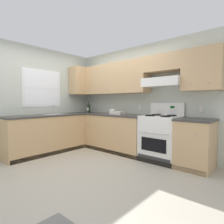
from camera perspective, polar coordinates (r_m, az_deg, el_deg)
The scene contains 9 objects.
ground_plane at distance 3.83m, azimuth -9.84°, elevation -15.45°, with size 7.04×7.04×0.00m, color #B2AA99.
wall_back at distance 4.51m, azimuth 8.67°, elevation 6.45°, with size 4.68×0.57×2.55m.
wall_left at distance 5.08m, azimuth -19.30°, elevation 4.41°, with size 0.47×4.00×2.55m.
counter_back_run at distance 4.55m, azimuth 2.82°, elevation -6.54°, with size 3.60×0.65×0.91m.
counter_left_run at distance 4.72m, azimuth -19.44°, elevation -6.25°, with size 0.63×1.91×1.13m.
stove at distance 4.01m, azimuth 14.56°, elevation -7.59°, with size 0.76×0.62×1.20m.
wine_bottle at distance 5.37m, azimuth -7.10°, elevation 1.25°, with size 0.08×0.08×0.33m.
bowl at distance 4.52m, azimuth 1.97°, elevation -0.40°, with size 0.29×0.23×0.08m.
paper_towel_roll at distance 4.69m, azimuth 0.04°, elevation 0.16°, with size 0.13×0.13×0.12m.
Camera 1 is at (2.83, -2.26, 1.22)m, focal length 30.00 mm.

